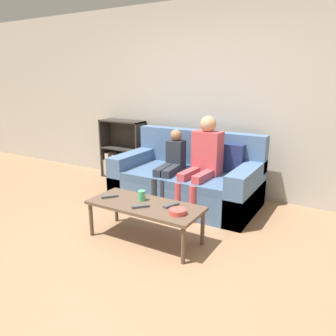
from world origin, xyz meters
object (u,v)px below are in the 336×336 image
couch (188,181)px  person_child (171,164)px  coffee_table (145,208)px  tv_remote_1 (110,196)px  tv_remote_0 (171,205)px  tv_remote_2 (140,206)px  bookshelf (123,156)px  person_adult (204,157)px  cup_near (141,195)px  snack_bowl (178,212)px

couch → person_child: size_ratio=1.91×
coffee_table → tv_remote_1: size_ratio=7.11×
tv_remote_0 → person_child: bearing=141.3°
couch → tv_remote_1: (-0.31, -1.18, 0.10)m
couch → tv_remote_0: couch is taller
tv_remote_0 → tv_remote_1: bearing=-149.4°
tv_remote_0 → tv_remote_1: size_ratio=1.09×
person_child → tv_remote_2: bearing=-81.8°
bookshelf → person_child: bearing=-26.7°
person_adult → tv_remote_0: size_ratio=6.53×
tv_remote_1 → tv_remote_2: 0.44m
person_adult → tv_remote_0: person_adult is taller
bookshelf → cup_near: bookshelf is taller
bookshelf → person_child: person_child is taller
person_child → cup_near: person_child is taller
coffee_table → cup_near: size_ratio=11.16×
cup_near → tv_remote_0: size_ratio=0.59×
person_child → cup_near: size_ratio=9.19×
couch → coffee_table: 1.16m
person_adult → tv_remote_2: (-0.14, -1.14, -0.26)m
bookshelf → tv_remote_1: size_ratio=5.80×
bookshelf → person_adult: size_ratio=0.82×
bookshelf → coffee_table: size_ratio=0.82×
couch → bookshelf: size_ratio=1.93×
tv_remote_1 → tv_remote_2: (0.43, -0.06, 0.00)m
coffee_table → tv_remote_0: 0.27m
couch → person_child: 0.33m
couch → tv_remote_2: 1.26m
snack_bowl → person_child: bearing=122.7°
cup_near → tv_remote_2: size_ratio=0.65×
bookshelf → couch: bearing=-18.3°
couch → person_adult: person_adult is taller
person_child → cup_near: (0.18, -0.92, -0.09)m
bookshelf → coffee_table: bearing=-46.5°
tv_remote_1 → person_child: bearing=121.0°
bookshelf → snack_bowl: bearing=-40.9°
cup_near → person_child: bearing=101.3°
person_child → person_adult: bearing=1.8°
couch → bookshelf: bookshelf is taller
person_adult → cup_near: 1.03m
bookshelf → cup_near: size_ratio=9.10×
cup_near → bookshelf: bearing=133.0°
bookshelf → cup_near: (1.45, -1.56, 0.09)m
tv_remote_1 → tv_remote_2: bearing=30.9°
couch → coffee_table: bearing=-84.6°
tv_remote_0 → snack_bowl: bearing=-21.1°
bookshelf → snack_bowl: bookshelf is taller
cup_near → tv_remote_1: (-0.33, -0.10, -0.04)m
person_adult → cup_near: person_adult is taller
bookshelf → snack_bowl: size_ratio=5.91×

